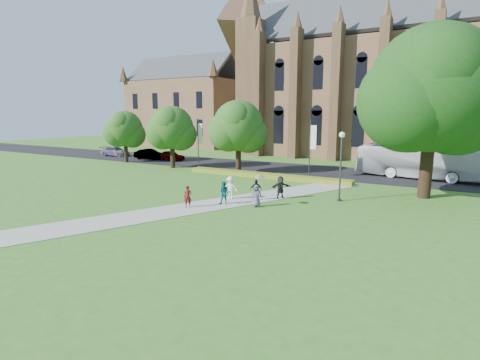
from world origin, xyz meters
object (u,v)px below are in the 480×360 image
Objects in this scene: streetlamp at (341,158)px; tour_coach at (419,162)px; car_0 at (171,156)px; large_tree at (433,89)px; pedestrian_0 at (188,197)px; car_2 at (115,151)px; car_1 at (149,154)px.

tour_coach is at bearing 73.02° from streetlamp.
car_0 is at bearing 154.68° from streetlamp.
car_0 is (-31.71, -1.08, -1.01)m from tour_coach.
large_tree reaches higher than pedestrian_0.
tour_coach is (-1.21, 9.56, -6.65)m from large_tree.
tour_coach is 2.47× the size of car_2.
tour_coach is at bearing -92.90° from car_1.
pedestrian_0 reaches higher than car_1.
large_tree is 2.67× the size of car_2.
pedestrian_0 is (-14.20, -11.87, -7.56)m from large_tree.
large_tree is 45.65m from car_2.
large_tree is 38.06m from car_1.
large_tree is 1.08× the size of tour_coach.
pedestrian_0 is (-12.99, -21.43, -0.91)m from tour_coach.
car_1 is (-3.52, -0.57, 0.05)m from car_0.
tour_coach is at bearing -90.94° from car_0.
large_tree is at bearing -107.82° from car_1.
large_tree is at bearing -166.37° from tour_coach.
car_2 is at bearing 97.77° from tour_coach.
tour_coach is 31.75m from car_0.
car_1 is at bearing -99.61° from car_2.
streetlamp is at bearing -113.53° from car_2.
pedestrian_0 is at bearing -140.10° from large_tree.
pedestrian_0 reaches higher than car_2.
large_tree is at bearing -107.33° from car_0.
tour_coach is at bearing -93.55° from car_2.
streetlamp is at bearing 8.34° from pedestrian_0.
pedestrian_0 is (29.99, -20.41, 0.07)m from car_2.
car_0 is at bearing 165.57° from large_tree.
car_0 is 27.65m from pedestrian_0.
large_tree is 11.70m from tour_coach.
car_1 is at bearing 167.77° from large_tree.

